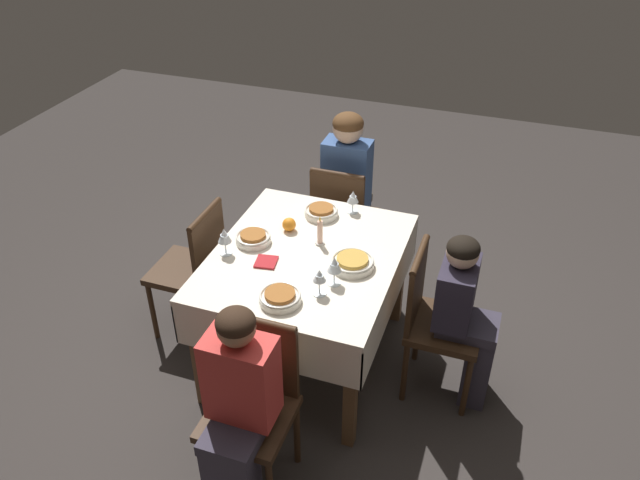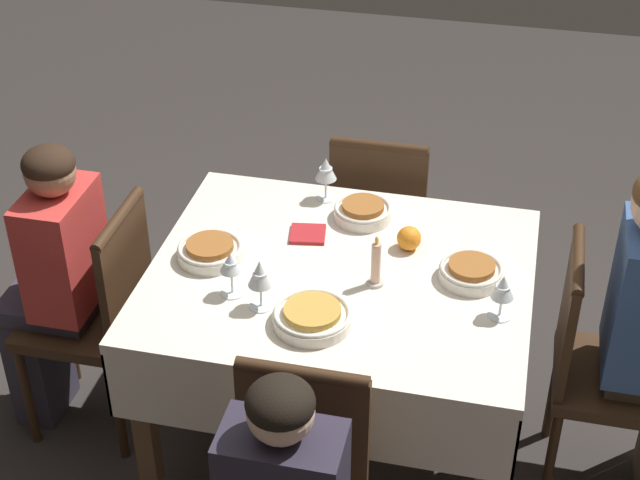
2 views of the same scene
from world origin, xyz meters
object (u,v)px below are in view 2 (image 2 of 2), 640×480
at_px(napkin_red_folded, 308,234).
at_px(person_child_red, 53,278).
at_px(chair_west, 597,362).
at_px(bowl_east, 210,251).
at_px(wine_glass_south, 326,170).
at_px(orange_fruit, 409,238).
at_px(wine_glass_east, 231,265).
at_px(dining_table, 340,298).
at_px(bowl_north, 312,316).
at_px(bowl_west, 471,271).
at_px(bowl_south, 363,211).
at_px(wine_glass_west, 503,289).
at_px(wine_glass_north, 260,275).
at_px(chair_east, 100,309).
at_px(chair_south, 381,219).
at_px(candle_centerpiece, 376,266).

bearing_deg(napkin_red_folded, person_child_red, 14.56).
height_order(chair_west, bowl_east, chair_west).
height_order(bowl_east, wine_glass_south, wine_glass_south).
bearing_deg(orange_fruit, chair_west, 169.36).
distance_m(wine_glass_east, napkin_red_folded, 0.39).
relative_size(dining_table, bowl_north, 5.12).
bearing_deg(bowl_north, bowl_west, -142.84).
distance_m(bowl_east, orange_fruit, 0.62).
bearing_deg(chair_west, person_child_red, 93.10).
bearing_deg(dining_table, bowl_south, -91.83).
bearing_deg(wine_glass_west, bowl_north, 16.76).
distance_m(bowl_east, wine_glass_north, 0.31).
distance_m(chair_east, bowl_north, 0.86).
bearing_deg(bowl_south, bowl_north, 86.47).
distance_m(chair_south, napkin_red_folded, 0.62).
distance_m(dining_table, chair_east, 0.82).
xyz_separation_m(chair_east, candle_centerpiece, (-0.92, -0.00, 0.32)).
bearing_deg(wine_glass_south, person_child_red, 28.53).
xyz_separation_m(bowl_east, orange_fruit, (-0.59, -0.19, 0.01)).
bearing_deg(chair_west, chair_south, 50.43).
bearing_deg(wine_glass_north, chair_south, -102.19).
height_order(bowl_south, wine_glass_south, wine_glass_south).
bearing_deg(chair_west, chair_east, 93.39).
bearing_deg(napkin_red_folded, bowl_north, 105.12).
xyz_separation_m(bowl_east, bowl_south, (-0.42, -0.33, 0.00)).
bearing_deg(bowl_south, orange_fruit, 140.94).
bearing_deg(wine_glass_north, person_child_red, -12.98).
xyz_separation_m(person_child_red, bowl_west, (-1.35, -0.09, 0.18)).
bearing_deg(chair_south, bowl_south, 89.79).
relative_size(bowl_north, candle_centerpiece, 1.32).
xyz_separation_m(bowl_south, candle_centerpiece, (-0.10, 0.35, 0.04)).
height_order(dining_table, orange_fruit, orange_fruit).
bearing_deg(chair_south, napkin_red_folded, 74.03).
xyz_separation_m(chair_south, person_child_red, (0.97, 0.75, 0.10)).
bearing_deg(dining_table, bowl_east, 2.72).
relative_size(bowl_east, wine_glass_east, 1.42).
bearing_deg(wine_glass_north, bowl_south, -110.56).
bearing_deg(wine_glass_south, chair_east, 33.74).
distance_m(wine_glass_west, wine_glass_north, 0.69).
bearing_deg(wine_glass_south, bowl_east, 57.20).
distance_m(person_child_red, wine_glass_east, 0.73).
relative_size(chair_east, bowl_west, 4.54).
bearing_deg(wine_glass_south, candle_centerpiece, 119.57).
xyz_separation_m(chair_west, wine_glass_east, (1.09, 0.23, 0.36)).
height_order(dining_table, napkin_red_folded, napkin_red_folded).
height_order(chair_east, candle_centerpiece, candle_centerpiece).
relative_size(bowl_north, wine_glass_north, 1.40).
bearing_deg(wine_glass_east, wine_glass_south, -104.77).
relative_size(wine_glass_north, wine_glass_south, 1.03).
bearing_deg(wine_glass_east, person_child_red, -11.40).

